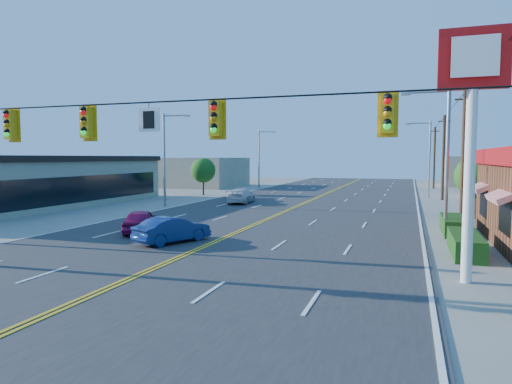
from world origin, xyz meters
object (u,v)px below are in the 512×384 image
(kfc_pylon, at_px, (472,103))
(car_magenta, at_px, (141,222))
(car_white, at_px, (241,197))
(car_blue, at_px, (173,231))
(signal_span, at_px, (114,138))
(car_silver, at_px, (242,195))

(kfc_pylon, relative_size, car_magenta, 2.21)
(car_magenta, xyz_separation_m, car_white, (-0.45, 17.20, 0.01))
(kfc_pylon, relative_size, car_white, 1.86)
(car_magenta, distance_m, car_white, 17.20)
(car_magenta, bearing_deg, kfc_pylon, 139.40)
(car_blue, xyz_separation_m, car_white, (-3.63, 19.29, 0.02))
(signal_span, xyz_separation_m, car_white, (-5.44, 26.30, -4.22))
(signal_span, xyz_separation_m, kfc_pylon, (11.12, 4.00, 1.16))
(car_blue, relative_size, car_silver, 0.87)
(car_white, height_order, car_silver, car_white)
(kfc_pylon, bearing_deg, car_blue, 166.90)
(signal_span, relative_size, car_white, 5.33)
(car_magenta, bearing_deg, car_silver, -109.07)
(kfc_pylon, distance_m, car_blue, 14.33)
(car_magenta, distance_m, car_blue, 3.80)
(signal_span, xyz_separation_m, car_magenta, (-4.98, 9.10, -4.23))
(car_blue, bearing_deg, signal_span, 128.60)
(signal_span, relative_size, car_magenta, 6.32)
(kfc_pylon, relative_size, car_silver, 1.90)
(signal_span, bearing_deg, car_blue, 104.48)
(car_blue, xyz_separation_m, car_silver, (-4.54, 21.86, -0.02))
(kfc_pylon, height_order, car_blue, kfc_pylon)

